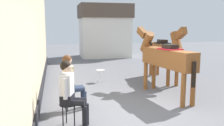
{
  "coord_description": "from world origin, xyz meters",
  "views": [
    {
      "loc": [
        -1.97,
        -5.33,
        2.08
      ],
      "look_at": [
        -0.4,
        1.2,
        1.05
      ],
      "focal_mm": 38.72,
      "sensor_mm": 36.0,
      "label": 1
    }
  ],
  "objects": [
    {
      "name": "saddled_horse_far",
      "position": [
        2.07,
        3.03,
        1.16
      ],
      "size": [
        0.62,
        3.0,
        2.06
      ],
      "color": "brown",
      "rests_on": "ground_plane"
    },
    {
      "name": "ground_plane",
      "position": [
        0.0,
        3.0,
        0.0
      ],
      "size": [
        40.0,
        40.0,
        0.0
      ],
      "primitive_type": "plane",
      "color": "slate"
    },
    {
      "name": "pub_facade_wall",
      "position": [
        -2.55,
        1.5,
        1.54
      ],
      "size": [
        0.34,
        14.0,
        3.4
      ],
      "color": "#CCB793",
      "rests_on": "ground_plane"
    },
    {
      "name": "saddled_horse_near",
      "position": [
        1.21,
        1.19,
        1.16
      ],
      "size": [
        0.75,
        2.98,
        2.06
      ],
      "color": "brown",
      "rests_on": "ground_plane"
    },
    {
      "name": "seated_visitor_near",
      "position": [
        -1.68,
        -0.43,
        0.78
      ],
      "size": [
        0.61,
        0.49,
        1.39
      ],
      "color": "black",
      "rests_on": "ground_plane"
    },
    {
      "name": "distant_cottage",
      "position": [
        1.4,
        10.86,
        1.8
      ],
      "size": [
        3.4,
        2.6,
        3.5
      ],
      "color": "silver",
      "rests_on": "ground_plane"
    },
    {
      "name": "seated_visitor_far",
      "position": [
        -1.6,
        0.57,
        0.78
      ],
      "size": [
        0.61,
        0.49,
        1.39
      ],
      "color": "black",
      "rests_on": "ground_plane"
    },
    {
      "name": "spare_stool_white",
      "position": [
        -0.32,
        3.39,
        0.4
      ],
      "size": [
        0.32,
        0.32,
        0.46
      ],
      "color": "white",
      "rests_on": "ground_plane"
    }
  ]
}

